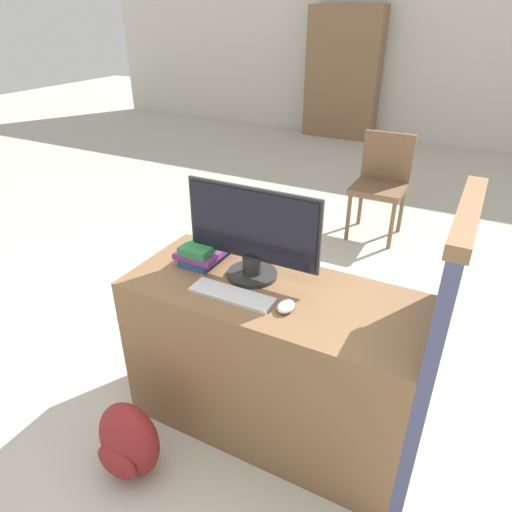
{
  "coord_description": "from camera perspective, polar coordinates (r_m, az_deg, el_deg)",
  "views": [
    {
      "loc": [
        0.7,
        -1.21,
        1.85
      ],
      "look_at": [
        -0.07,
        0.25,
        0.94
      ],
      "focal_mm": 32.0,
      "sensor_mm": 36.0,
      "label": 1
    }
  ],
  "objects": [
    {
      "name": "keyboard",
      "position": [
        1.92,
        -3.05,
        -4.89
      ],
      "size": [
        0.37,
        0.11,
        0.02
      ],
      "color": "silver",
      "rests_on": "desk"
    },
    {
      "name": "mouse",
      "position": [
        1.83,
        3.76,
        -6.31
      ],
      "size": [
        0.07,
        0.09,
        0.03
      ],
      "color": "silver",
      "rests_on": "desk"
    },
    {
      "name": "wall_back",
      "position": [
        7.48,
        24.21,
        23.05
      ],
      "size": [
        12.0,
        0.06,
        2.8
      ],
      "color": "beige",
      "rests_on": "ground_plane"
    },
    {
      "name": "carrel_divider",
      "position": [
        1.94,
        21.33,
        -11.64
      ],
      "size": [
        0.07,
        0.65,
        1.28
      ],
      "color": "#474C70",
      "rests_on": "ground_plane"
    },
    {
      "name": "far_chair",
      "position": [
        4.21,
        15.44,
        9.24
      ],
      "size": [
        0.44,
        0.44,
        0.9
      ],
      "rotation": [
        0.0,
        0.0,
        0.48
      ],
      "color": "brown",
      "rests_on": "ground_plane"
    },
    {
      "name": "desk",
      "position": [
        2.2,
        1.93,
        -12.81
      ],
      "size": [
        1.31,
        0.57,
        0.78
      ],
      "color": "brown",
      "rests_on": "ground_plane"
    },
    {
      "name": "ground_plane",
      "position": [
        2.32,
        -1.59,
        -24.23
      ],
      "size": [
        20.0,
        20.0,
        0.0
      ],
      "primitive_type": "plane",
      "color": "#BCB7A8"
    },
    {
      "name": "book_stack",
      "position": [
        2.18,
        -6.27,
        0.84
      ],
      "size": [
        0.2,
        0.28,
        0.11
      ],
      "color": "#285199",
      "rests_on": "desk"
    },
    {
      "name": "bookshelf_far",
      "position": [
        7.6,
        10.79,
        21.42
      ],
      "size": [
        1.12,
        0.32,
        1.89
      ],
      "color": "#846042",
      "rests_on": "ground_plane"
    },
    {
      "name": "monitor",
      "position": [
        1.96,
        -0.5,
        2.87
      ],
      "size": [
        0.62,
        0.23,
        0.42
      ],
      "color": "#282828",
      "rests_on": "desk"
    },
    {
      "name": "backpack",
      "position": [
        2.21,
        -15.69,
        -21.45
      ],
      "size": [
        0.29,
        0.22,
        0.39
      ],
      "color": "maroon",
      "rests_on": "ground_plane"
    }
  ]
}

